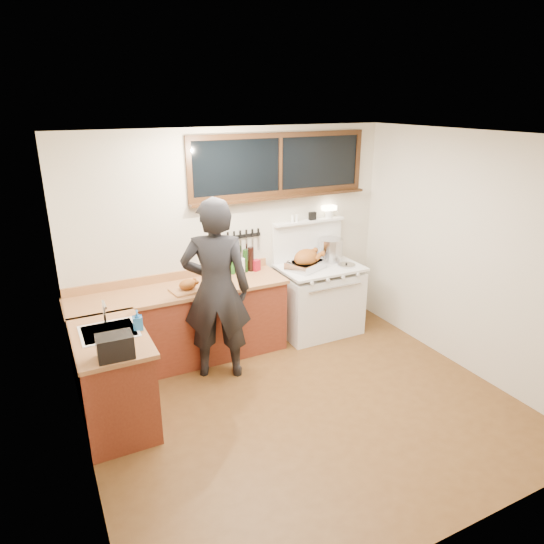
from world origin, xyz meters
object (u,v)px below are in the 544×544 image
vintage_stove (318,297)px  roast_turkey (306,261)px  man (216,290)px  cutting_board (188,286)px

vintage_stove → roast_turkey: size_ratio=2.93×
vintage_stove → man: size_ratio=0.80×
man → vintage_stove: bearing=14.8°
vintage_stove → roast_turkey: (-0.21, -0.02, 0.54)m
cutting_board → vintage_stove: bearing=2.4°
vintage_stove → cutting_board: 1.80m
man → cutting_board: 0.39m
vintage_stove → cutting_board: (-1.73, -0.07, 0.48)m
man → cutting_board: man is taller
man → roast_turkey: bearing=16.2°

